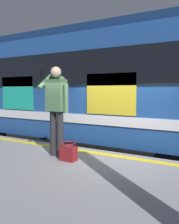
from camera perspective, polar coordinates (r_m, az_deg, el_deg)
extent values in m
plane|color=#4C4742|center=(5.82, 5.49, -18.64)|extent=(23.92, 23.92, 0.00)
cube|color=gray|center=(3.88, -10.19, -23.67)|extent=(14.38, 4.55, 0.97)
cube|color=yellow|center=(5.24, 4.18, -10.03)|extent=(14.09, 0.16, 0.01)
cube|color=slate|center=(6.87, 10.07, -14.17)|extent=(18.69, 0.08, 0.16)
cube|color=slate|center=(8.17, 13.66, -11.07)|extent=(18.69, 0.08, 0.16)
cube|color=#1E478C|center=(7.95, -0.60, 5.58)|extent=(9.06, 3.04, 2.91)
cube|color=navy|center=(8.11, -0.61, 16.76)|extent=(8.88, 2.79, 0.24)
cube|color=black|center=(6.71, -7.49, 9.95)|extent=(8.60, 0.03, 0.90)
cube|color=silver|center=(6.73, -7.35, -1.22)|extent=(8.60, 0.03, 0.24)
cube|color=gold|center=(5.84, 4.95, 4.26)|extent=(1.31, 0.02, 1.00)
cube|color=#19A58C|center=(7.76, -16.75, 4.30)|extent=(1.31, 0.02, 1.00)
cylinder|color=black|center=(10.82, -10.69, -4.29)|extent=(0.84, 0.12, 0.84)
cylinder|color=black|center=(5.98, 18.32, -12.30)|extent=(0.84, 0.12, 0.84)
cylinder|color=#262628|center=(5.03, -6.97, -5.20)|extent=(0.14, 0.14, 0.95)
cylinder|color=#262628|center=(5.14, -8.57, -5.00)|extent=(0.14, 0.14, 0.95)
cube|color=#4C724C|center=(5.01, -7.89, 3.93)|extent=(0.40, 0.24, 0.65)
sphere|color=#4C724C|center=(5.14, -6.82, 7.38)|extent=(0.20, 0.20, 0.20)
sphere|color=beige|center=(5.02, -7.96, 9.36)|extent=(0.22, 0.22, 0.22)
cylinder|color=#4C724C|center=(4.86, -5.57, 3.15)|extent=(0.09, 0.09, 0.58)
cylinder|color=#4C724C|center=(5.09, -10.54, 7.01)|extent=(0.09, 0.42, 0.33)
cube|color=black|center=(5.03, -11.33, 8.84)|extent=(0.07, 0.02, 0.15)
cube|color=maroon|center=(4.80, -5.01, -9.75)|extent=(0.32, 0.19, 0.29)
torus|color=maroon|center=(4.75, -5.03, -7.37)|extent=(0.29, 0.29, 0.02)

